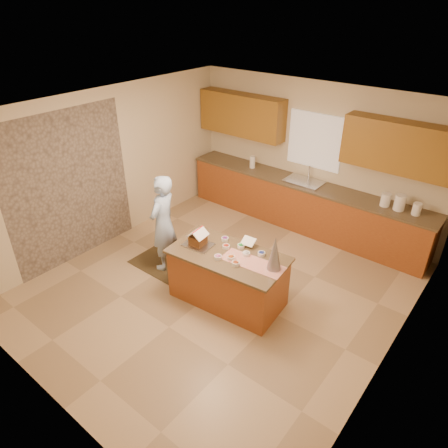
{
  "coord_description": "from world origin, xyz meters",
  "views": [
    {
      "loc": [
        3.17,
        -3.88,
        4.0
      ],
      "look_at": [
        -0.1,
        0.2,
        1.0
      ],
      "focal_mm": 32.5,
      "sensor_mm": 36.0,
      "label": 1
    }
  ],
  "objects_px": {
    "tinsel_tree": "(275,253)",
    "boy": "(163,223)",
    "gingerbread_house": "(198,239)",
    "island_base": "(228,278)"
  },
  "relations": [
    {
      "from": "gingerbread_house",
      "to": "boy",
      "type": "bearing_deg",
      "value": 171.59
    },
    {
      "from": "boy",
      "to": "gingerbread_house",
      "type": "distance_m",
      "value": 0.88
    },
    {
      "from": "gingerbread_house",
      "to": "island_base",
      "type": "bearing_deg",
      "value": 10.8
    },
    {
      "from": "island_base",
      "to": "gingerbread_house",
      "type": "xyz_separation_m",
      "value": [
        -0.48,
        -0.09,
        0.54
      ]
    },
    {
      "from": "tinsel_tree",
      "to": "boy",
      "type": "distance_m",
      "value": 2.04
    },
    {
      "from": "island_base",
      "to": "tinsel_tree",
      "type": "xyz_separation_m",
      "value": [
        0.68,
        0.11,
        0.67
      ]
    },
    {
      "from": "tinsel_tree",
      "to": "island_base",
      "type": "bearing_deg",
      "value": -170.73
    },
    {
      "from": "gingerbread_house",
      "to": "tinsel_tree",
      "type": "bearing_deg",
      "value": 9.9
    },
    {
      "from": "tinsel_tree",
      "to": "boy",
      "type": "relative_size",
      "value": 0.3
    },
    {
      "from": "boy",
      "to": "tinsel_tree",
      "type": "bearing_deg",
      "value": 78.1
    }
  ]
}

